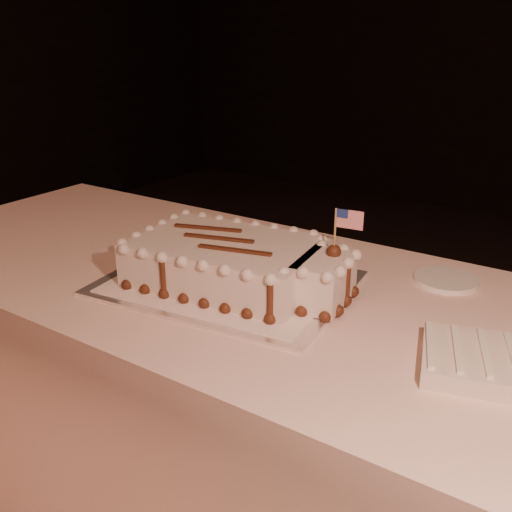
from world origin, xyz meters
The scene contains 6 objects.
banquet_table centered at (0.00, 0.60, 0.38)m, with size 2.40×0.80×0.75m, color #FFD3C5.
cake_board centered at (-0.19, 0.56, 0.75)m, with size 0.54×0.41×0.01m, color silver.
doily centered at (-0.19, 0.56, 0.76)m, with size 0.49×0.37×0.00m, color white.
sheet_cake centered at (-0.16, 0.56, 0.81)m, with size 0.52×0.33×0.20m.
napkin_stack centered at (0.41, 0.52, 0.77)m, with size 0.29×0.24×0.04m.
side_plate centered at (0.22, 0.85, 0.76)m, with size 0.15×0.15×0.01m, color white.
Camera 1 is at (0.52, -0.40, 1.30)m, focal length 40.00 mm.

